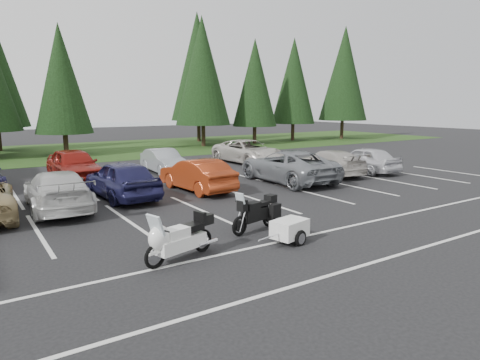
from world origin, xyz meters
name	(u,v)px	position (x,y,z in m)	size (l,w,h in m)	color
ground	(201,218)	(0.00, 0.00, 0.00)	(120.00, 120.00, 0.00)	black
grass_strip	(60,152)	(0.00, 24.00, 0.01)	(80.00, 16.00, 0.01)	#1E3410
lake_water	(47,131)	(4.00, 55.00, 0.00)	(70.00, 50.00, 0.02)	gray
stall_markings	(176,206)	(0.00, 2.00, 0.00)	(32.00, 16.00, 0.01)	silver
conifer_5	(61,79)	(0.00, 21.60, 5.63)	(4.14, 4.14, 9.63)	#332316
conifer_6	(202,71)	(12.00, 22.10, 6.71)	(4.93, 4.93, 11.48)	#332316
conifer_7	(255,83)	(17.50, 21.80, 5.81)	(4.27, 4.27, 9.94)	#332316
conifer_8	(294,81)	(23.00, 22.60, 6.17)	(4.53, 4.53, 10.56)	#332316
conifer_9	(344,74)	(29.00, 21.30, 7.07)	(5.19, 5.19, 12.10)	#332316
conifer_back_c	(198,67)	(14.00, 26.80, 7.49)	(5.50, 5.50, 12.81)	#332316
car_near_3	(58,190)	(-3.82, 3.80, 0.72)	(2.02, 4.97, 1.44)	silver
car_near_4	(121,179)	(-1.26, 4.47, 0.79)	(1.87, 4.64, 1.58)	#1B1B43
car_near_5	(197,175)	(2.03, 4.19, 0.72)	(1.51, 4.34, 1.43)	#9C3313
car_near_6	(287,166)	(6.81, 3.71, 0.79)	(2.62, 5.69, 1.58)	gray
car_near_7	(329,162)	(10.10, 4.19, 0.67)	(1.89, 4.65, 1.35)	#AFA9A1
car_near_8	(365,159)	(12.44, 3.73, 0.72)	(1.70, 4.23, 1.44)	silver
car_far_2	(74,165)	(-2.00, 9.53, 0.82)	(1.94, 4.82, 1.64)	maroon
car_far_3	(164,161)	(2.79, 9.64, 0.67)	(1.42, 4.06, 1.34)	gray
car_far_4	(248,151)	(9.02, 10.47, 0.76)	(2.51, 5.44, 1.51)	beige
touring_motorcycle	(180,234)	(-2.29, -3.26, 0.66)	(2.38, 0.73, 1.32)	white
cargo_trailer	(290,231)	(0.84, -3.68, 0.33)	(1.44, 0.81, 0.66)	white
adventure_motorcycle	(255,210)	(0.66, -2.26, 0.66)	(2.16, 0.75, 1.31)	black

